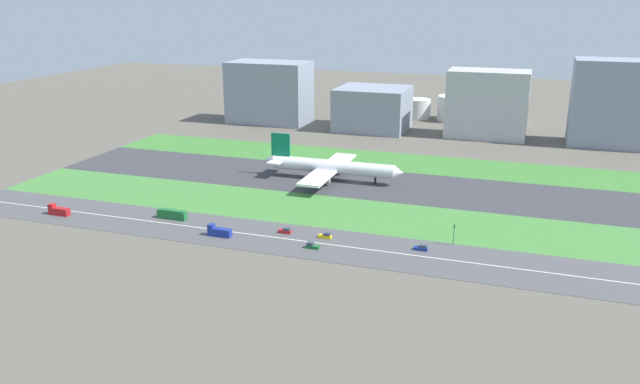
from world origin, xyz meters
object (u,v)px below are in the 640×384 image
(car_0, at_px, (286,231))
(truck_0, at_px, (219,232))
(terminal_building, at_px, (269,92))
(hangar_building, at_px, (373,109))
(office_tower, at_px, (487,104))
(car_2, at_px, (312,246))
(fuel_tank_east, at_px, (504,110))
(car_1, at_px, (326,236))
(cargo_warehouse, at_px, (626,104))
(fuel_tank_west, at_px, (418,109))
(airliner, at_px, (329,167))
(car_3, at_px, (421,248))
(traffic_light, at_px, (454,233))
(bus_0, at_px, (172,214))
(fuel_tank_centre, at_px, (456,108))
(truck_1, at_px, (59,211))

(car_0, bearing_deg, truck_0, -154.29)
(truck_0, relative_size, terminal_building, 0.17)
(hangar_building, bearing_deg, office_tower, 0.00)
(car_2, relative_size, fuel_tank_east, 0.22)
(car_1, height_order, fuel_tank_east, fuel_tank_east)
(cargo_warehouse, relative_size, fuel_tank_west, 3.35)
(terminal_building, bearing_deg, office_tower, 0.00)
(airliner, distance_m, cargo_warehouse, 174.72)
(car_0, height_order, car_3, same)
(car_2, distance_m, fuel_tank_east, 241.69)
(truck_0, xyz_separation_m, traffic_light, (77.88, 17.99, 2.62))
(car_2, xyz_separation_m, fuel_tank_east, (46.78, 237.00, 7.58))
(airliner, bearing_deg, cargo_warehouse, 40.97)
(bus_0, distance_m, fuel_tank_centre, 239.16)
(truck_0, distance_m, car_1, 36.93)
(traffic_light, distance_m, office_tower, 174.71)
(truck_0, height_order, fuel_tank_west, fuel_tank_west)
(traffic_light, bearing_deg, airliner, 136.47)
(car_2, height_order, truck_0, truck_0)
(bus_0, distance_m, office_tower, 207.45)
(car_3, bearing_deg, truck_0, -171.71)
(car_1, distance_m, traffic_light, 43.22)
(car_1, bearing_deg, truck_0, -164.28)
(office_tower, bearing_deg, fuel_tank_east, 80.31)
(fuel_tank_west, bearing_deg, truck_1, -111.44)
(hangar_building, relative_size, fuel_tank_east, 2.08)
(fuel_tank_centre, bearing_deg, truck_1, -116.49)
(hangar_building, relative_size, fuel_tank_west, 2.50)
(airliner, bearing_deg, car_2, -76.00)
(office_tower, bearing_deg, terminal_building, 180.00)
(fuel_tank_west, height_order, fuel_tank_centre, fuel_tank_centre)
(hangar_building, relative_size, office_tower, 0.93)
(truck_1, bearing_deg, hangar_building, -110.93)
(car_0, xyz_separation_m, traffic_light, (57.11, 7.99, 3.37))
(truck_0, bearing_deg, fuel_tank_east, -108.86)
(truck_1, distance_m, fuel_tank_east, 279.93)
(car_3, distance_m, hangar_building, 192.99)
(office_tower, bearing_deg, truck_0, -110.89)
(airliner, relative_size, terminal_building, 1.28)
(car_2, xyz_separation_m, truck_0, (-34.17, -0.00, 0.75))
(airliner, height_order, cargo_warehouse, cargo_warehouse)
(truck_1, relative_size, cargo_warehouse, 0.15)
(airliner, relative_size, car_0, 14.77)
(terminal_building, bearing_deg, cargo_warehouse, 0.00)
(car_2, height_order, fuel_tank_centre, fuel_tank_centre)
(terminal_building, bearing_deg, truck_1, -91.46)
(car_3, bearing_deg, traffic_light, 40.86)
(car_2, xyz_separation_m, car_3, (34.47, 10.00, 0.00))
(car_0, height_order, truck_0, truck_0)
(bus_0, bearing_deg, cargo_warehouse, 46.83)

